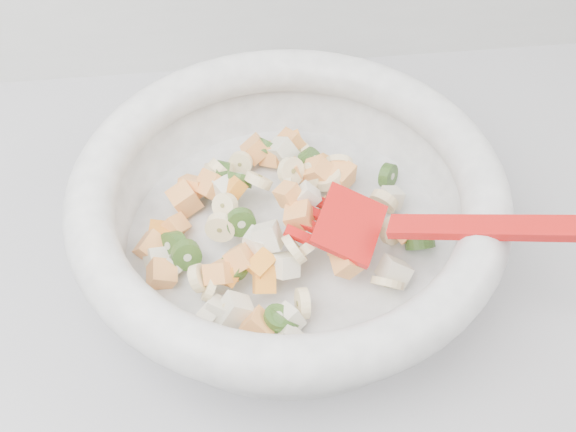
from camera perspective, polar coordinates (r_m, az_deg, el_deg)
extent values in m
cylinder|color=white|center=(0.65, 0.00, -2.23)|extent=(0.30, 0.30, 0.02)
torus|color=white|center=(0.60, 0.00, 2.00)|extent=(0.37, 0.37, 0.04)
cylinder|color=beige|center=(0.59, 0.51, -2.62)|extent=(0.02, 0.04, 0.04)
cylinder|color=beige|center=(0.66, 3.23, 2.91)|extent=(0.04, 0.04, 0.02)
cylinder|color=beige|center=(0.68, 4.04, 4.16)|extent=(0.03, 0.02, 0.03)
cylinder|color=beige|center=(0.68, -6.37, 2.58)|extent=(0.02, 0.03, 0.03)
cylinder|color=beige|center=(0.65, 0.24, 3.57)|extent=(0.03, 0.02, 0.03)
cylinder|color=beige|center=(0.59, -4.36, -7.65)|extent=(0.03, 0.03, 0.03)
cylinder|color=beige|center=(0.64, 8.23, -1.15)|extent=(0.03, 0.03, 0.03)
cylinder|color=beige|center=(0.68, -5.41, 3.69)|extent=(0.02, 0.03, 0.03)
cylinder|color=beige|center=(0.69, -5.51, 3.82)|extent=(0.04, 0.03, 0.03)
cylinder|color=beige|center=(0.60, 7.88, -5.27)|extent=(0.03, 0.03, 0.03)
cylinder|color=beige|center=(0.63, 0.17, 1.88)|extent=(0.01, 0.03, 0.03)
cylinder|color=beige|center=(0.62, -5.36, -0.90)|extent=(0.03, 0.02, 0.03)
cylinder|color=beige|center=(0.60, -6.21, -5.70)|extent=(0.02, 0.03, 0.03)
cylinder|color=beige|center=(0.66, 1.70, 3.15)|extent=(0.03, 0.03, 0.03)
cylinder|color=beige|center=(0.69, -3.78, 4.18)|extent=(0.03, 0.02, 0.03)
cylinder|color=beige|center=(0.60, -7.05, -4.89)|extent=(0.02, 0.03, 0.03)
cylinder|color=beige|center=(0.66, 7.58, 1.17)|extent=(0.03, 0.03, 0.04)
cylinder|color=beige|center=(0.58, 1.15, -6.93)|extent=(0.01, 0.03, 0.03)
cylinder|color=beige|center=(0.63, -5.00, 0.82)|extent=(0.03, 0.03, 0.03)
cylinder|color=beige|center=(0.65, -2.36, 2.83)|extent=(0.03, 0.03, 0.03)
cylinder|color=beige|center=(0.71, 0.83, 5.11)|extent=(0.02, 0.03, 0.02)
cylinder|color=beige|center=(0.61, 4.59, -1.96)|extent=(0.04, 0.02, 0.04)
cylinder|color=beige|center=(0.60, 1.55, -2.46)|extent=(0.03, 0.02, 0.03)
cylinder|color=beige|center=(0.62, 3.73, 0.07)|extent=(0.03, 0.03, 0.04)
cube|color=#FFA950|center=(0.70, -2.62, 5.30)|extent=(0.03, 0.03, 0.03)
cube|color=#FFA950|center=(0.62, -9.95, -4.55)|extent=(0.03, 0.03, 0.03)
cube|color=#FFA950|center=(0.67, -7.63, 2.29)|extent=(0.03, 0.03, 0.03)
cube|color=#FFA950|center=(0.71, 0.12, 5.67)|extent=(0.04, 0.03, 0.03)
cube|color=#FFA950|center=(0.66, -6.10, 2.39)|extent=(0.04, 0.03, 0.03)
cube|color=#FFA950|center=(0.66, -8.19, 1.31)|extent=(0.03, 0.03, 0.03)
cube|color=#FFA950|center=(0.59, 4.67, -3.73)|extent=(0.03, 0.02, 0.03)
cube|color=#FFA950|center=(0.64, 9.21, -1.02)|extent=(0.03, 0.03, 0.03)
cube|color=#FFA950|center=(0.66, 2.34, 3.55)|extent=(0.03, 0.03, 0.03)
cube|color=#FFA950|center=(0.60, 4.29, -2.42)|extent=(0.03, 0.03, 0.02)
cube|color=#FFA950|center=(0.60, 0.89, -0.05)|extent=(0.03, 0.03, 0.02)
cube|color=#FFA950|center=(0.63, 3.78, 1.00)|extent=(0.03, 0.02, 0.03)
cube|color=#FFA950|center=(0.61, 0.07, 1.64)|extent=(0.03, 0.03, 0.03)
cube|color=#FFA950|center=(0.60, -5.16, -4.33)|extent=(0.03, 0.03, 0.02)
cube|color=#FFA950|center=(0.66, 0.27, 3.51)|extent=(0.02, 0.02, 0.03)
cube|color=#FFA950|center=(0.57, -2.39, -8.80)|extent=(0.04, 0.03, 0.03)
cube|color=#FFA950|center=(0.59, -3.78, -3.30)|extent=(0.03, 0.03, 0.03)
cube|color=#FFA950|center=(0.70, -1.21, 4.90)|extent=(0.03, 0.03, 0.03)
cube|color=#FFA950|center=(0.65, -9.00, -0.92)|extent=(0.03, 0.03, 0.03)
cube|color=#FFA950|center=(0.59, -5.36, -4.53)|extent=(0.03, 0.03, 0.03)
cube|color=#FFA950|center=(0.64, -10.66, -2.48)|extent=(0.04, 0.04, 0.04)
cube|color=#FFA950|center=(0.67, 4.06, 3.18)|extent=(0.03, 0.04, 0.03)
cylinder|color=#549A33|center=(0.62, -8.03, -3.06)|extent=(0.04, 0.02, 0.04)
cylinder|color=#549A33|center=(0.68, -5.35, 3.25)|extent=(0.02, 0.03, 0.03)
cylinder|color=#549A33|center=(0.57, -0.84, -8.10)|extent=(0.03, 0.03, 0.02)
cylinder|color=#549A33|center=(0.62, -3.75, -0.50)|extent=(0.04, 0.02, 0.04)
cylinder|color=#549A33|center=(0.68, 1.90, 4.27)|extent=(0.03, 0.04, 0.04)
cylinder|color=#549A33|center=(0.67, -5.73, 2.42)|extent=(0.03, 0.03, 0.03)
cylinder|color=#549A33|center=(0.60, -4.25, -3.94)|extent=(0.03, 0.03, 0.03)
cylinder|color=#549A33|center=(0.58, -0.53, -8.34)|extent=(0.03, 0.04, 0.04)
cylinder|color=#549A33|center=(0.70, -1.83, 5.38)|extent=(0.03, 0.03, 0.03)
cylinder|color=#549A33|center=(0.62, 3.40, -0.14)|extent=(0.03, 0.02, 0.03)
cylinder|color=#549A33|center=(0.64, 10.38, -2.04)|extent=(0.04, 0.03, 0.03)
cylinder|color=#549A33|center=(0.63, -9.08, -2.30)|extent=(0.03, 0.03, 0.03)
cylinder|color=#549A33|center=(0.65, -3.86, 2.87)|extent=(0.04, 0.03, 0.03)
cylinder|color=#549A33|center=(0.69, 7.91, 3.17)|extent=(0.03, 0.03, 0.03)
cylinder|color=#549A33|center=(0.69, -5.67, 3.33)|extent=(0.03, 0.04, 0.03)
cube|color=beige|center=(0.70, -0.44, 5.09)|extent=(0.04, 0.03, 0.03)
cube|color=beige|center=(0.61, 8.39, -4.36)|extent=(0.03, 0.03, 0.03)
cube|color=beige|center=(0.60, -2.50, -2.05)|extent=(0.03, 0.03, 0.02)
cube|color=beige|center=(0.61, 1.46, 1.53)|extent=(0.03, 0.02, 0.03)
cube|color=beige|center=(0.59, -5.58, -7.49)|extent=(0.03, 0.03, 0.03)
cube|color=beige|center=(0.68, -7.87, 2.04)|extent=(0.03, 0.02, 0.03)
cube|color=beige|center=(0.60, -1.60, -1.71)|extent=(0.03, 0.03, 0.03)
cube|color=beige|center=(0.59, -6.29, -7.79)|extent=(0.02, 0.02, 0.02)
cube|color=beige|center=(0.68, -8.27, 1.71)|extent=(0.03, 0.03, 0.03)
cube|color=beige|center=(0.58, 0.00, -8.19)|extent=(0.03, 0.03, 0.03)
cube|color=beige|center=(0.58, -4.23, -7.46)|extent=(0.03, 0.03, 0.03)
cube|color=beige|center=(0.62, -9.28, -4.01)|extent=(0.02, 0.03, 0.03)
cube|color=beige|center=(0.63, -10.17, -3.46)|extent=(0.03, 0.03, 0.03)
cube|color=beige|center=(0.65, -4.96, 1.94)|extent=(0.03, 0.03, 0.02)
cube|color=beige|center=(0.59, -0.28, -3.94)|extent=(0.03, 0.03, 0.03)
cube|color=beige|center=(0.67, 8.18, 1.43)|extent=(0.02, 0.02, 0.02)
cube|color=beige|center=(0.57, 0.02, -9.73)|extent=(0.03, 0.03, 0.03)
cube|color=orange|center=(0.59, -1.89, -5.05)|extent=(0.02, 0.03, 0.03)
cube|color=orange|center=(0.71, 0.25, 5.83)|extent=(0.03, 0.02, 0.02)
cube|color=orange|center=(0.65, -9.83, -1.23)|extent=(0.03, 0.02, 0.02)
cube|color=orange|center=(0.59, -2.11, -3.80)|extent=(0.03, 0.03, 0.02)
cube|color=orange|center=(0.60, -4.48, -4.33)|extent=(0.03, 0.03, 0.03)
cube|color=orange|center=(0.64, -4.41, 2.07)|extent=(0.03, 0.03, 0.03)
cube|color=orange|center=(0.69, 3.24, 4.05)|extent=(0.03, 0.03, 0.02)
cube|color=red|center=(0.60, 4.85, -0.68)|extent=(0.07, 0.08, 0.03)
cube|color=red|center=(0.62, 2.05, 1.32)|extent=(0.03, 0.02, 0.01)
cube|color=red|center=(0.61, 1.69, 0.38)|extent=(0.03, 0.02, 0.01)
cube|color=red|center=(0.60, 1.33, -0.59)|extent=(0.03, 0.02, 0.01)
cube|color=red|center=(0.59, 0.95, -1.59)|extent=(0.03, 0.02, 0.01)
cube|color=red|center=(0.57, 17.24, -0.90)|extent=(0.18, 0.09, 0.07)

